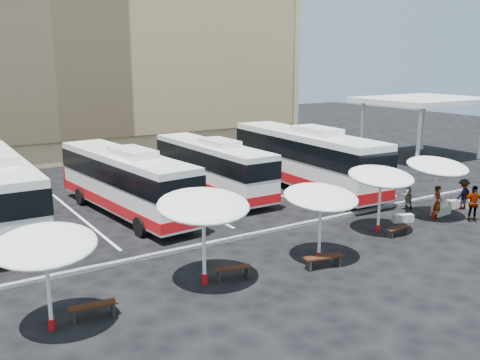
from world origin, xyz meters
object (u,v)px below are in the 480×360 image
sunshade_4 (437,166)px  passenger_1 (407,195)px  sunshade_1 (203,206)px  wood_bench_0 (93,308)px  bus_3 (305,157)px  wood_bench_1 (233,270)px  wood_bench_3 (398,230)px  passenger_0 (438,203)px  conc_bench_1 (441,211)px  sunshade_0 (45,246)px  sunshade_2 (321,197)px  passenger_3 (463,194)px  conc_bench_0 (403,218)px  passenger_2 (473,203)px  bus_2 (212,165)px  wood_bench_2 (323,259)px  conc_bench_2 (458,204)px  bus_1 (125,180)px  sunshade_3 (381,177)px

sunshade_4 → passenger_1: sunshade_4 is taller
sunshade_1 → wood_bench_0: (-4.44, -0.43, -2.71)m
bus_3 → wood_bench_1: bearing=-136.9°
wood_bench_3 → passenger_0: (3.90, 0.73, 0.59)m
passenger_1 → conc_bench_1: bearing=120.2°
sunshade_0 → wood_bench_3: 16.61m
sunshade_2 → bus_3: bearing=53.2°
sunshade_0 → sunshade_2: sunshade_0 is taller
wood_bench_0 → passenger_1: passenger_1 is taller
wood_bench_0 → passenger_3: passenger_3 is taller
conc_bench_0 → passenger_0: size_ratio=0.59×
conc_bench_0 → passenger_2: (3.21, -1.85, 0.76)m
sunshade_2 → passenger_0: 9.48m
bus_2 → sunshade_1: (-7.28, -12.06, 1.25)m
bus_2 → wood_bench_2: bearing=-100.8°
bus_2 → passenger_2: 15.29m
sunshade_2 → conc_bench_1: sunshade_2 is taller
wood_bench_0 → passenger_0: passenger_0 is taller
wood_bench_0 → wood_bench_2: wood_bench_2 is taller
wood_bench_2 → passenger_2: passenger_2 is taller
bus_3 → wood_bench_3: (-2.31, -9.85, -1.83)m
wood_bench_2 → passenger_3: bearing=10.7°
conc_bench_2 → sunshade_0: bearing=-175.4°
passenger_0 → passenger_1: size_ratio=1.14×
bus_1 → sunshade_2: bus_1 is taller
sunshade_1 → passenger_3: (17.47, 1.14, -2.20)m
bus_1 → bus_3: size_ratio=0.90×
wood_bench_2 → conc_bench_1: bearing=12.2°
bus_3 → sunshade_2: bearing=-123.7°
sunshade_1 → wood_bench_0: bearing=-174.5°
sunshade_2 → wood_bench_2: 2.53m
wood_bench_0 → passenger_0: bearing=3.1°
bus_1 → wood_bench_0: bus_1 is taller
bus_2 → sunshade_3: size_ratio=3.00×
sunshade_2 → conc_bench_1: (10.14, 1.53, -2.53)m
sunshade_3 → passenger_1: size_ratio=2.33×
conc_bench_2 → bus_1: bearing=150.7°
conc_bench_1 → wood_bench_1: bearing=-175.3°
bus_1 → passenger_2: 18.62m
wood_bench_2 → conc_bench_0: 8.17m
passenger_1 → passenger_3: (2.68, -1.76, 0.07)m
conc_bench_0 → conc_bench_2: conc_bench_2 is taller
bus_3 → passenger_2: bus_3 is taller
conc_bench_1 → passenger_1: passenger_1 is taller
passenger_2 → wood_bench_0: bearing=-144.7°
sunshade_3 → wood_bench_2: bearing=-159.1°
passenger_0 → bus_1: bearing=110.5°
bus_2 → sunshade_4: bearing=-57.2°
sunshade_4 → bus_1: bearing=144.5°
sunshade_2 → conc_bench_2: bearing=8.8°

